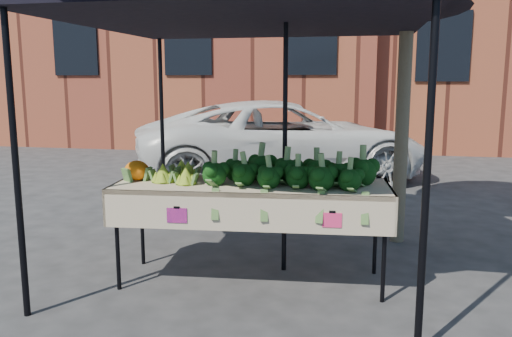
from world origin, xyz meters
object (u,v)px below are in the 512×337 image
Objects in this scene: table at (252,233)px; street_tree at (406,45)px; canopy at (250,126)px; vehicle at (284,34)px.

street_tree reaches higher than table.
canopy is 0.61× the size of vehicle.
table is at bearing -132.30° from street_tree.
vehicle is at bearing 94.25° from canopy.
canopy reaches higher than table.
table is 1.02m from canopy.
canopy is 1.98m from street_tree.
table is 0.57× the size of street_tree.
street_tree reaches higher than canopy.
vehicle is at bearing 95.16° from table.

